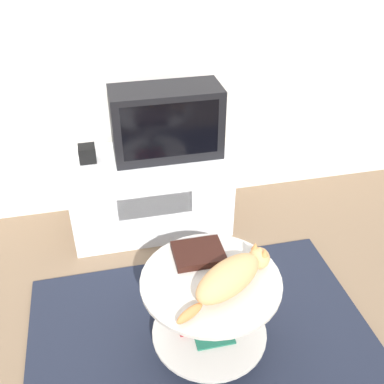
% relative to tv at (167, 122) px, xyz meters
% --- Properties ---
extents(ground_plane, '(12.00, 12.00, 0.00)m').
position_rel_tv_xyz_m(ground_plane, '(-0.02, -1.06, -0.78)').
color(ground_plane, '#7F664C').
extents(wall_back, '(8.00, 0.05, 2.60)m').
position_rel_tv_xyz_m(wall_back, '(-0.02, 0.33, 0.52)').
color(wall_back, silver).
rests_on(wall_back, ground_plane).
extents(rug, '(1.80, 1.28, 0.02)m').
position_rel_tv_xyz_m(rug, '(-0.02, -1.06, -0.77)').
color(rug, '#1E2333').
rests_on(rug, ground_plane).
extents(tv_stand, '(1.04, 0.49, 0.56)m').
position_rel_tv_xyz_m(tv_stand, '(-0.13, -0.01, -0.50)').
color(tv_stand, white).
rests_on(tv_stand, ground_plane).
extents(tv, '(0.68, 0.30, 0.44)m').
position_rel_tv_xyz_m(tv, '(0.00, 0.00, 0.00)').
color(tv, black).
rests_on(tv, tv_stand).
extents(speaker, '(0.10, 0.10, 0.10)m').
position_rel_tv_xyz_m(speaker, '(-0.51, 0.02, -0.17)').
color(speaker, black).
rests_on(speaker, tv_stand).
extents(coffee_table, '(0.65, 0.65, 0.48)m').
position_rel_tv_xyz_m(coffee_table, '(-0.00, -1.10, -0.46)').
color(coffee_table, '#B2B2B7').
rests_on(coffee_table, rug).
extents(dvd_box, '(0.24, 0.19, 0.04)m').
position_rel_tv_xyz_m(dvd_box, '(-0.02, -0.94, -0.26)').
color(dvd_box, black).
rests_on(dvd_box, coffee_table).
extents(cat, '(0.51, 0.34, 0.14)m').
position_rel_tv_xyz_m(cat, '(0.07, -1.17, -0.21)').
color(cat, tan).
rests_on(cat, coffee_table).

